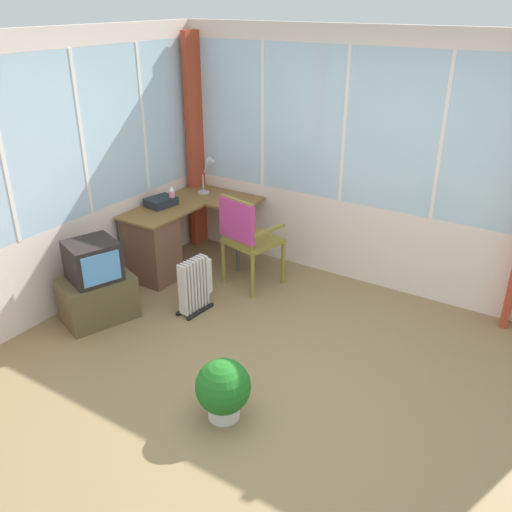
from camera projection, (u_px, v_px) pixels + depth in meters
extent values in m
cube|color=olive|center=(277.00, 393.00, 4.26)|extent=(5.05, 5.69, 0.06)
cube|color=silver|center=(63.00, 267.00, 5.22)|extent=(4.05, 0.06, 0.85)
cube|color=silver|center=(42.00, 144.00, 4.72)|extent=(3.97, 0.06, 1.50)
cube|color=silver|center=(25.00, 39.00, 4.35)|extent=(4.05, 0.06, 0.18)
cube|color=white|center=(0.00, 155.00, 4.41)|extent=(0.04, 0.07, 1.50)
cube|color=white|center=(79.00, 135.00, 5.02)|extent=(0.04, 0.07, 1.50)
cube|color=white|center=(141.00, 120.00, 5.64)|extent=(0.04, 0.07, 1.50)
cube|color=silver|center=(380.00, 247.00, 5.63)|extent=(0.06, 4.69, 0.85)
cube|color=silver|center=(392.00, 133.00, 5.12)|extent=(0.06, 4.60, 1.50)
cube|color=silver|center=(403.00, 36.00, 4.76)|extent=(0.06, 4.69, 0.18)
cube|color=white|center=(443.00, 139.00, 4.90)|extent=(0.07, 0.04, 1.50)
cube|color=white|center=(346.00, 127.00, 5.35)|extent=(0.07, 0.04, 1.50)
cube|color=white|center=(264.00, 116.00, 5.81)|extent=(0.07, 0.04, 1.50)
cube|color=#AA3D25|center=(196.00, 144.00, 6.28)|extent=(0.24, 0.08, 2.43)
cube|color=brown|center=(177.00, 204.00, 5.95)|extent=(1.36, 0.54, 0.02)
cube|color=brown|center=(236.00, 202.00, 6.03)|extent=(0.54, 0.44, 0.02)
cube|color=brown|center=(151.00, 250.00, 5.76)|extent=(0.40, 0.50, 0.69)
cylinder|color=#4C4C51|center=(238.00, 242.00, 5.92)|extent=(0.04, 0.04, 0.70)
cylinder|color=#4C4C51|center=(123.00, 251.00, 5.73)|extent=(0.04, 0.04, 0.70)
cylinder|color=#B2B7BC|center=(203.00, 192.00, 6.24)|extent=(0.13, 0.13, 0.02)
cylinder|color=#B2B7BC|center=(203.00, 183.00, 6.20)|extent=(0.02, 0.02, 0.20)
cylinder|color=#B2B7BC|center=(207.00, 166.00, 6.14)|extent=(0.03, 0.11, 0.18)
cone|color=#B2B7BC|center=(213.00, 162.00, 6.14)|extent=(0.12, 0.11, 0.12)
cube|color=black|center=(230.00, 199.00, 6.04)|extent=(0.07, 0.16, 0.02)
cylinder|color=pink|center=(172.00, 198.00, 5.86)|extent=(0.06, 0.06, 0.16)
cone|color=white|center=(171.00, 188.00, 5.81)|extent=(0.06, 0.06, 0.06)
cube|color=#22262E|center=(161.00, 202.00, 5.85)|extent=(0.33, 0.28, 0.09)
cylinder|color=olive|center=(283.00, 263.00, 5.72)|extent=(0.04, 0.04, 0.46)
cylinder|color=olive|center=(254.00, 250.00, 6.01)|extent=(0.04, 0.04, 0.46)
cylinder|color=olive|center=(253.00, 277.00, 5.45)|extent=(0.04, 0.04, 0.46)
cylinder|color=olive|center=(223.00, 263.00, 5.73)|extent=(0.04, 0.04, 0.46)
cube|color=olive|center=(253.00, 241.00, 5.62)|extent=(0.58, 0.58, 0.04)
cube|color=olive|center=(237.00, 222.00, 5.37)|extent=(0.13, 0.43, 0.49)
cube|color=#BB3981|center=(237.00, 220.00, 5.36)|extent=(0.16, 0.46, 0.41)
cube|color=olive|center=(269.00, 230.00, 5.40)|extent=(0.43, 0.14, 0.03)
cube|color=olive|center=(238.00, 219.00, 5.68)|extent=(0.43, 0.14, 0.03)
cube|color=brown|center=(98.00, 298.00, 5.10)|extent=(0.75, 0.64, 0.42)
cube|color=black|center=(92.00, 261.00, 4.93)|extent=(0.53, 0.52, 0.36)
cube|color=#5497DB|center=(102.00, 269.00, 4.79)|extent=(0.33, 0.13, 0.28)
cube|color=silver|center=(183.00, 291.00, 5.08)|extent=(0.03, 0.10, 0.51)
cube|color=silver|center=(186.00, 289.00, 5.11)|extent=(0.03, 0.10, 0.51)
cube|color=silver|center=(189.00, 287.00, 5.14)|extent=(0.03, 0.10, 0.51)
cube|color=silver|center=(192.00, 286.00, 5.17)|extent=(0.03, 0.10, 0.51)
cube|color=silver|center=(195.00, 284.00, 5.20)|extent=(0.03, 0.10, 0.51)
cube|color=silver|center=(198.00, 282.00, 5.23)|extent=(0.03, 0.10, 0.51)
cube|color=silver|center=(201.00, 281.00, 5.26)|extent=(0.03, 0.10, 0.51)
cube|color=silver|center=(204.00, 279.00, 5.29)|extent=(0.03, 0.10, 0.51)
cube|color=black|center=(200.00, 312.00, 5.26)|extent=(0.36, 0.06, 0.03)
cube|color=black|center=(190.00, 307.00, 5.34)|extent=(0.36, 0.06, 0.03)
cube|color=silver|center=(207.00, 275.00, 5.31)|extent=(0.06, 0.09, 0.36)
cylinder|color=silver|center=(224.00, 410.00, 3.96)|extent=(0.23, 0.23, 0.12)
sphere|color=#1E6820|center=(223.00, 386.00, 3.87)|extent=(0.40, 0.40, 0.40)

